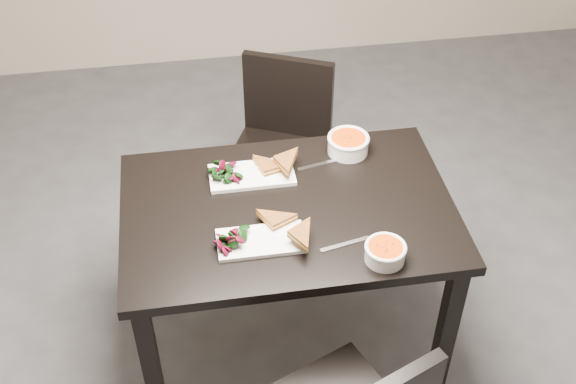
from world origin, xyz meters
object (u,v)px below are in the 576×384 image
object	(u,v)px
chair_far	(282,139)
plate_far	(252,175)
table	(288,226)
plate_near	(261,241)
soup_bowl_near	(385,252)
soup_bowl_far	(348,143)

from	to	relation	value
chair_far	plate_far	size ratio (longest dim) A/B	2.66
table	chair_far	bearing A→B (deg)	83.10
chair_far	plate_near	world-z (taller)	chair_far
plate_near	plate_far	distance (m)	0.36
soup_bowl_near	table	bearing A→B (deg)	131.79
table	plate_near	distance (m)	0.23
table	soup_bowl_near	size ratio (longest dim) A/B	8.57
plate_far	soup_bowl_far	distance (m)	0.40
table	plate_near	size ratio (longest dim) A/B	3.99
plate_near	soup_bowl_near	bearing A→B (deg)	-19.87
plate_near	soup_bowl_far	xyz separation A→B (m)	(0.40, 0.45, 0.03)
table	plate_far	size ratio (longest dim) A/B	3.75
plate_near	plate_far	xyz separation A→B (m)	(0.01, 0.36, 0.00)
plate_near	soup_bowl_near	distance (m)	0.42
plate_far	chair_far	bearing A→B (deg)	70.63
table	soup_bowl_near	bearing A→B (deg)	-48.21
chair_far	soup_bowl_near	bearing A→B (deg)	-55.65
soup_bowl_near	soup_bowl_far	distance (m)	0.59
soup_bowl_near	plate_far	bearing A→B (deg)	127.63
table	soup_bowl_far	bearing A→B (deg)	44.93
soup_bowl_far	plate_far	bearing A→B (deg)	-166.59
table	soup_bowl_far	world-z (taller)	soup_bowl_far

